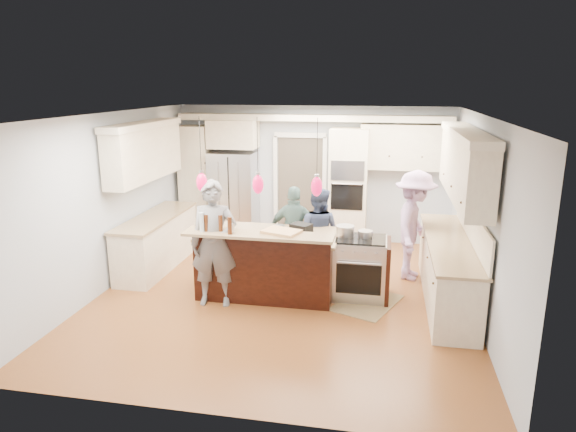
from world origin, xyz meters
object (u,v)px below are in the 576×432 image
island_range (362,268)px  person_far_left (318,233)px  kitchen_island (269,262)px  refrigerator (234,196)px  person_bar_end (214,244)px

island_range → person_far_left: (-0.76, 0.70, 0.30)m
kitchen_island → person_far_left: bearing=50.2°
refrigerator → island_range: 3.71m
refrigerator → person_bar_end: person_bar_end is taller
kitchen_island → refrigerator: bearing=116.9°
person_bar_end → person_far_left: bearing=38.5°
island_range → kitchen_island: bearing=-176.9°
refrigerator → island_range: (2.71, -2.49, -0.44)m
refrigerator → kitchen_island: (1.30, -2.57, -0.41)m
kitchen_island → island_range: size_ratio=2.28×
refrigerator → kitchen_island: 2.91m
kitchen_island → person_bar_end: person_bar_end is taller
island_range → person_bar_end: 2.22m
kitchen_island → person_bar_end: size_ratio=1.15×
person_bar_end → person_far_left: size_ratio=1.21×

